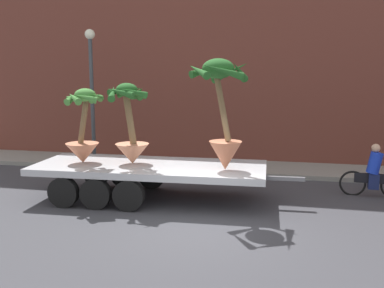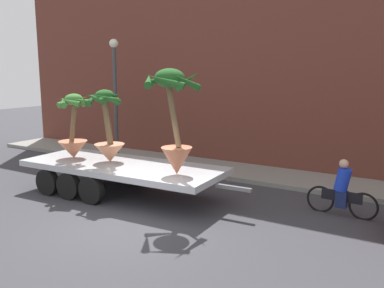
% 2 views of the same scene
% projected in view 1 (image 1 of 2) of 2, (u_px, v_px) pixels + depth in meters
% --- Properties ---
extents(ground_plane, '(60.00, 60.00, 0.00)m').
position_uv_depth(ground_plane, '(201.00, 227.00, 9.82)').
color(ground_plane, '#38383D').
extents(sidewalk, '(24.00, 2.20, 0.15)m').
position_uv_depth(sidewalk, '(234.00, 167.00, 15.69)').
color(sidewalk, gray).
rests_on(sidewalk, ground).
extents(building_facade, '(24.00, 1.20, 9.37)m').
position_uv_depth(building_facade, '(241.00, 40.00, 16.58)').
color(building_facade, brown).
rests_on(building_facade, ground).
extents(flatbed_trailer, '(7.34, 2.62, 0.98)m').
position_uv_depth(flatbed_trailer, '(141.00, 171.00, 11.93)').
color(flatbed_trailer, '#B7BABF').
rests_on(flatbed_trailer, ground).
extents(potted_palm_rear, '(1.13, 1.19, 2.06)m').
position_uv_depth(potted_palm_rear, '(83.00, 131.00, 11.94)').
color(potted_palm_rear, '#C17251').
rests_on(potted_palm_rear, flatbed_trailer).
extents(potted_palm_middle, '(1.20, 1.18, 2.21)m').
position_uv_depth(potted_palm_middle, '(130.00, 128.00, 11.82)').
color(potted_palm_middle, tan).
rests_on(potted_palm_middle, flatbed_trailer).
extents(potted_palm_front, '(1.65, 1.68, 2.84)m').
position_uv_depth(potted_palm_front, '(222.00, 112.00, 10.99)').
color(potted_palm_front, '#B26647').
rests_on(potted_palm_front, flatbed_trailer).
extents(cyclist, '(1.84, 0.36, 1.54)m').
position_uv_depth(cyclist, '(374.00, 173.00, 12.17)').
color(cyclist, black).
rests_on(cyclist, ground).
extents(street_lamp, '(0.36, 0.36, 4.83)m').
position_uv_depth(street_lamp, '(92.00, 79.00, 15.48)').
color(street_lamp, '#383D42').
rests_on(street_lamp, sidewalk).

